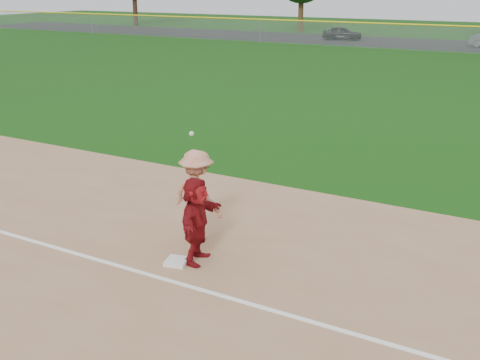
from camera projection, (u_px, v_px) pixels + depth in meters
The scene contains 6 objects.
ground at pixel (201, 266), 11.41m from camera, with size 160.00×160.00×0.00m, color #13440D.
foul_line at pixel (176, 282), 10.75m from camera, with size 60.00×0.10×0.01m, color white.
first_base at pixel (177, 262), 11.46m from camera, with size 0.40×0.40×0.09m, color white.
base_runner at pixel (196, 220), 11.33m from camera, with size 1.57×0.50×1.69m, color maroon.
car_left at pixel (342, 33), 55.85m from camera, with size 1.47×3.66×1.25m, color black.
first_base_play at pixel (197, 195), 12.31m from camera, with size 1.35×1.03×2.45m.
Camera 1 is at (5.79, -8.58, 5.13)m, focal length 45.00 mm.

